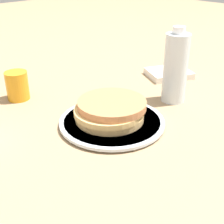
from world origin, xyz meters
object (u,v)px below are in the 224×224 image
at_px(plate, 112,122).
at_px(water_bottle_near, 175,68).
at_px(juice_glass, 17,86).
at_px(pancake_stack, 110,110).

xyz_separation_m(plate, water_bottle_near, (0.21, -0.02, 0.09)).
distance_m(juice_glass, water_bottle_near, 0.43).
bearing_deg(pancake_stack, plate, -99.80).
distance_m(plate, juice_glass, 0.30).
xyz_separation_m(juice_glass, water_bottle_near, (0.30, -0.30, 0.05)).
bearing_deg(pancake_stack, juice_glass, 107.03).
relative_size(juice_glass, water_bottle_near, 0.39).
xyz_separation_m(plate, juice_glass, (-0.08, 0.28, 0.03)).
height_order(juice_glass, water_bottle_near, water_bottle_near).
distance_m(pancake_stack, juice_glass, 0.29).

